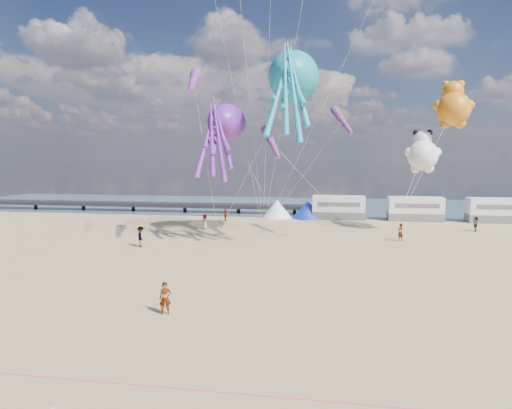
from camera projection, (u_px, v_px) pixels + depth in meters
name	position (u px, v px, depth m)	size (l,w,h in m)	color
ground	(216.00, 334.00, 20.72)	(120.00, 120.00, 0.00)	tan
water	(300.00, 206.00, 74.67)	(120.00, 120.00, 0.00)	#355565
pier	(108.00, 204.00, 68.35)	(60.00, 3.00, 0.50)	black
motorhome_0	(338.00, 207.00, 58.82)	(6.60, 2.50, 3.00)	silver
motorhome_1	(415.00, 209.00, 57.27)	(6.60, 2.50, 3.00)	silver
motorhome_2	(496.00, 210.00, 55.72)	(6.60, 2.50, 3.00)	silver
tent_white	(277.00, 209.00, 60.16)	(4.00, 4.00, 2.40)	white
tent_blue	(307.00, 209.00, 59.51)	(4.00, 4.00, 2.40)	#1933CC
rope_line	(180.00, 389.00, 15.81)	(0.03, 0.03, 34.00)	#F2338C
standing_person	(165.00, 298.00, 23.26)	(0.61, 0.40, 1.66)	tan
beachgoer_0	(205.00, 222.00, 50.41)	(0.62, 0.41, 1.70)	#7F6659
beachgoer_2	(141.00, 237.00, 40.70)	(0.90, 0.70, 1.86)	#7F6659
beachgoer_3	(225.00, 215.00, 56.95)	(0.98, 0.56, 1.51)	#7F6659
beachgoer_4	(475.00, 224.00, 49.18)	(0.93, 0.39, 1.59)	#7F6659
beachgoer_5	(400.00, 232.00, 43.45)	(1.59, 0.51, 1.72)	#7F6659
sandbag_a	(218.00, 235.00, 46.42)	(0.50, 0.35, 0.22)	gray
sandbag_b	(284.00, 235.00, 46.39)	(0.50, 0.35, 0.22)	gray
sandbag_c	(389.00, 239.00, 43.78)	(0.50, 0.35, 0.22)	gray
sandbag_d	(354.00, 232.00, 48.34)	(0.50, 0.35, 0.22)	gray
sandbag_e	(263.00, 231.00, 48.54)	(0.50, 0.35, 0.22)	gray
kite_octopus_teal	(294.00, 77.00, 43.36)	(4.24, 9.89, 11.31)	teal
kite_octopus_purple	(227.00, 123.00, 46.32)	(3.78, 8.83, 10.09)	#6C229C
kite_panda	(423.00, 155.00, 46.92)	(3.77, 3.55, 5.32)	white
kite_teddy_orange	(453.00, 109.00, 45.88)	(4.09, 3.85, 5.77)	orange
windsock_left	(193.00, 81.00, 39.25)	(1.10, 7.39, 7.39)	red
windsock_mid	(272.00, 142.00, 43.88)	(1.00, 6.55, 6.55)	red
windsock_right	(343.00, 121.00, 43.21)	(0.90, 5.45, 5.45)	red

